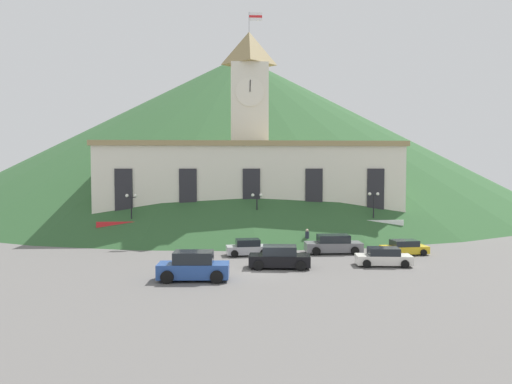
{
  "coord_description": "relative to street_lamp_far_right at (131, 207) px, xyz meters",
  "views": [
    {
      "loc": [
        -2.62,
        -38.63,
        8.26
      ],
      "look_at": [
        0.0,
        8.23,
        5.77
      ],
      "focal_mm": 35.0,
      "sensor_mm": 36.0,
      "label": 1
    }
  ],
  "objects": [
    {
      "name": "car_white_taxi",
      "position": [
        23.23,
        -14.05,
        -3.08
      ],
      "size": [
        4.66,
        2.48,
        1.5
      ],
      "rotation": [
        0.0,
        0.0,
        3.04
      ],
      "color": "white",
      "rests_on": "ground"
    },
    {
      "name": "street_lamp_center",
      "position": [
        13.57,
        -0.0,
        0.01
      ],
      "size": [
        1.26,
        0.36,
        5.23
      ],
      "color": "black",
      "rests_on": "ground"
    },
    {
      "name": "car_yellow_coupe",
      "position": [
        26.79,
        -9.04,
        -3.14
      ],
      "size": [
        4.37,
        2.48,
        1.35
      ],
      "rotation": [
        0.0,
        0.0,
        3.25
      ],
      "color": "yellow",
      "rests_on": "ground"
    },
    {
      "name": "banner_fence",
      "position": [
        13.06,
        -0.61,
        -2.63
      ],
      "size": [
        33.3,
        0.12,
        2.28
      ],
      "color": "red",
      "rests_on": "ground"
    },
    {
      "name": "car_silver_hatch",
      "position": [
        12.22,
        -8.66,
        -3.08
      ],
      "size": [
        4.05,
        2.33,
        1.5
      ],
      "rotation": [
        0.0,
        0.0,
        0.1
      ],
      "color": "#B7B7BC",
      "rests_on": "ground"
    },
    {
      "name": "pedestrian",
      "position": [
        18.44,
        -4.24,
        -2.77
      ],
      "size": [
        0.53,
        0.53,
        1.84
      ],
      "rotation": [
        0.0,
        0.0,
        2.05
      ],
      "color": "#282D3D",
      "rests_on": "ground"
    },
    {
      "name": "hillside_backdrop",
      "position": [
        13.06,
        52.79,
        11.94
      ],
      "size": [
        118.75,
        118.75,
        31.43
      ],
      "primitive_type": "cone",
      "color": "#2D562D",
      "rests_on": "ground"
    },
    {
      "name": "car_black_suv",
      "position": [
        14.57,
        -14.47,
        -2.94
      ],
      "size": [
        5.08,
        2.78,
        1.8
      ],
      "rotation": [
        0.0,
        0.0,
        3.04
      ],
      "color": "black",
      "rests_on": "ground"
    },
    {
      "name": "street_lamp_far_right",
      "position": [
        0.0,
        0.0,
        0.0
      ],
      "size": [
        1.26,
        0.36,
        5.21
      ],
      "color": "black",
      "rests_on": "ground"
    },
    {
      "name": "car_blue_van",
      "position": [
        7.92,
        -18.45,
        -2.81
      ],
      "size": [
        5.19,
        2.56,
        2.1
      ],
      "rotation": [
        0.0,
        0.0,
        -0.05
      ],
      "color": "#284C99",
      "rests_on": "ground"
    },
    {
      "name": "street_lamp_far_left",
      "position": [
        26.52,
        0.0,
        0.06
      ],
      "size": [
        1.26,
        0.36,
        5.31
      ],
      "color": "black",
      "rests_on": "ground"
    },
    {
      "name": "car_gray_pickup",
      "position": [
        20.33,
        -8.0,
        -2.96
      ],
      "size": [
        5.31,
        2.38,
        1.75
      ],
      "rotation": [
        0.0,
        0.0,
        3.15
      ],
      "color": "slate",
      "rests_on": "ground"
    },
    {
      "name": "civic_building",
      "position": [
        13.06,
        7.94,
        2.54
      ],
      "size": [
        36.27,
        12.34,
        27.11
      ],
      "color": "silver",
      "rests_on": "ground"
    },
    {
      "name": "ground_plane",
      "position": [
        13.06,
        -15.56,
        -3.77
      ],
      "size": [
        160.0,
        160.0,
        0.0
      ],
      "primitive_type": "plane",
      "color": "#605E5B"
    }
  ]
}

